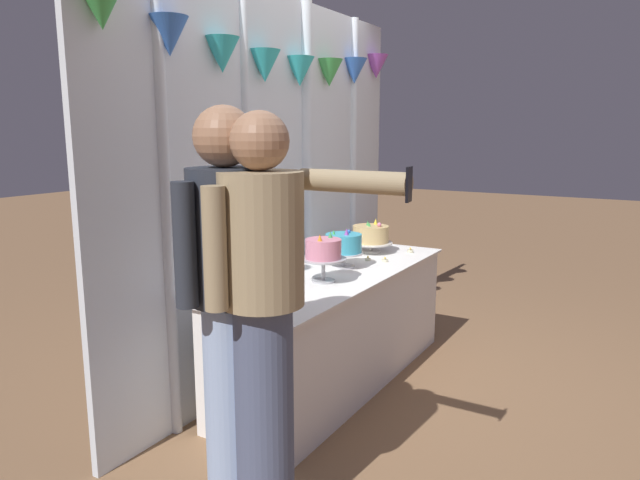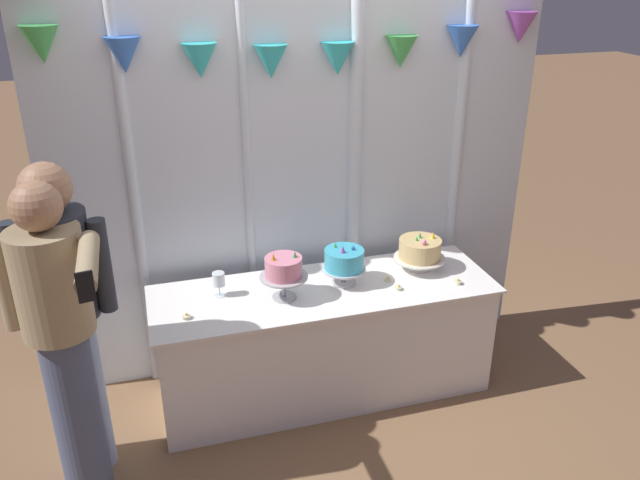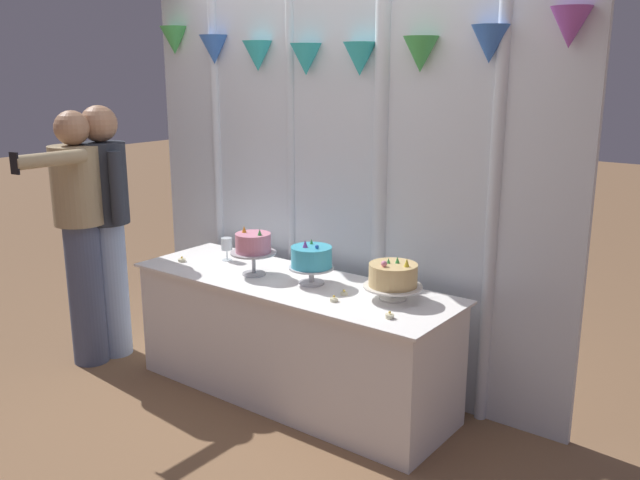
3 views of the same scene
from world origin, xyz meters
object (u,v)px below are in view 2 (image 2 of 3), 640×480
(tealight_far_left, at_px, (187,317))
(guest_man_dark_suit, at_px, (68,311))
(tealight_near_right, at_px, (398,288))
(tealight_far_right, at_px, (458,282))
(cake_table, at_px, (324,340))
(cake_display_center, at_px, (344,261))
(tealight_near_left, at_px, (388,280))
(guest_girl_blue_dress, at_px, (61,336))
(cake_display_leftmost, at_px, (284,269))
(cake_display_rightmost, at_px, (420,250))
(wine_glass, at_px, (219,280))

(tealight_far_left, height_order, guest_man_dark_suit, guest_man_dark_suit)
(tealight_near_right, bearing_deg, tealight_far_right, -5.59)
(cake_table, bearing_deg, cake_display_center, 13.13)
(tealight_far_right, bearing_deg, cake_display_center, 162.63)
(cake_table, xyz_separation_m, tealight_near_left, (0.39, -0.02, 0.37))
(tealight_near_right, height_order, guest_girl_blue_dress, guest_girl_blue_dress)
(tealight_near_right, xyz_separation_m, guest_girl_blue_dress, (-1.80, -0.31, 0.19))
(cake_table, xyz_separation_m, cake_display_leftmost, (-0.25, -0.04, 0.54))
(cake_display_leftmost, distance_m, cake_display_rightmost, 0.90)
(cake_display_leftmost, relative_size, wine_glass, 1.99)
(cake_table, relative_size, wine_glass, 13.73)
(tealight_near_left, relative_size, tealight_far_right, 0.92)
(cake_table, distance_m, guest_man_dark_suit, 1.51)
(tealight_near_right, distance_m, tealight_far_right, 0.37)
(tealight_near_right, bearing_deg, guest_man_dark_suit, -176.19)
(wine_glass, relative_size, guest_girl_blue_dress, 0.09)
(tealight_far_right, height_order, guest_girl_blue_dress, guest_girl_blue_dress)
(tealight_far_right, bearing_deg, cake_table, 167.47)
(tealight_far_left, bearing_deg, wine_glass, 43.59)
(cake_display_center, bearing_deg, tealight_far_left, -171.49)
(tealight_far_right, bearing_deg, tealight_far_left, 177.75)
(cake_display_leftmost, height_order, tealight_far_left, cake_display_leftmost)
(cake_display_center, bearing_deg, cake_table, -166.87)
(cake_table, distance_m, cake_display_leftmost, 0.60)
(tealight_near_left, relative_size, guest_man_dark_suit, 0.02)
(tealight_near_right, height_order, tealight_far_right, tealight_far_right)
(cake_display_rightmost, distance_m, wine_glass, 1.24)
(tealight_far_left, height_order, guest_girl_blue_dress, guest_girl_blue_dress)
(wine_glass, xyz_separation_m, tealight_far_right, (1.38, -0.26, -0.09))
(tealight_far_right, bearing_deg, tealight_near_right, 174.41)
(wine_glass, bearing_deg, tealight_near_right, -12.46)
(cake_display_center, height_order, cake_display_rightmost, cake_display_center)
(tealight_near_left, xyz_separation_m, guest_man_dark_suit, (-1.76, -0.24, 0.22))
(cake_table, height_order, guest_girl_blue_dress, guest_girl_blue_dress)
(cake_table, height_order, cake_display_leftmost, cake_display_leftmost)
(tealight_far_left, distance_m, tealight_far_right, 1.59)
(cake_display_rightmost, height_order, tealight_near_right, cake_display_rightmost)
(cake_display_leftmost, bearing_deg, tealight_far_left, -172.93)
(wine_glass, xyz_separation_m, tealight_near_left, (0.99, -0.10, -0.09))
(cake_display_rightmost, height_order, wine_glass, cake_display_rightmost)
(tealight_near_left, xyz_separation_m, guest_girl_blue_dress, (-1.78, -0.42, 0.20))
(tealight_far_right, bearing_deg, cake_display_leftmost, 172.72)
(wine_glass, xyz_separation_m, guest_girl_blue_dress, (-0.79, -0.53, 0.10))
(tealight_near_right, bearing_deg, guest_girl_blue_dress, -170.33)
(tealight_near_right, distance_m, guest_girl_blue_dress, 1.83)
(cake_display_rightmost, distance_m, tealight_far_left, 1.46)
(wine_glass, bearing_deg, cake_display_center, -4.44)
(wine_glass, xyz_separation_m, tealight_near_right, (1.01, -0.22, -0.09))
(cake_table, distance_m, tealight_far_right, 0.88)
(cake_display_center, height_order, tealight_far_right, cake_display_center)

